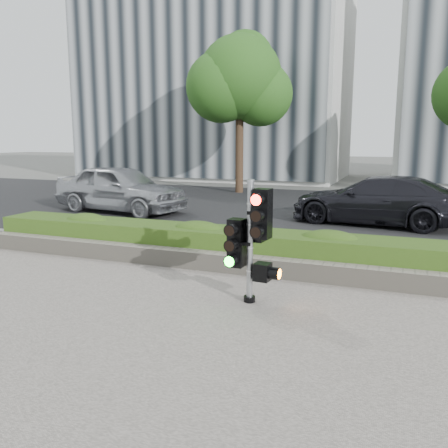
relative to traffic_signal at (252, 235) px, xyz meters
The scene contains 11 objects.
ground 1.34m from the traffic_signal, 143.81° to the right, with size 120.00×120.00×0.00m, color #51514C.
sidewalk 3.22m from the traffic_signal, 102.13° to the right, with size 16.00×11.00×0.03m, color #9E9389.
road 9.62m from the traffic_signal, 93.82° to the left, with size 60.00×13.00×0.02m, color black.
curb 2.94m from the traffic_signal, 103.36° to the left, with size 60.00×0.25×0.12m, color gray.
stone_wall 1.80m from the traffic_signal, 113.97° to the left, with size 12.00×0.32×0.34m, color gray.
hedge 2.29m from the traffic_signal, 107.01° to the left, with size 12.00×1.00×0.68m, color #598629.
building_left 25.33m from the traffic_signal, 113.16° to the left, with size 16.00×9.00×15.00m, color #B7B7B2.
tree_left 15.52m from the traffic_signal, 110.09° to the left, with size 4.61×4.03×7.34m.
traffic_signal is the anchor object (origin of this frame).
car_silver 9.93m from the traffic_signal, 134.84° to the left, with size 1.91×4.75×1.62m, color #A2A4A9.
car_dark 7.86m from the traffic_signal, 80.16° to the left, with size 2.00×4.93×1.43m, color black.
Camera 1 is at (2.78, -6.26, 2.55)m, focal length 38.00 mm.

